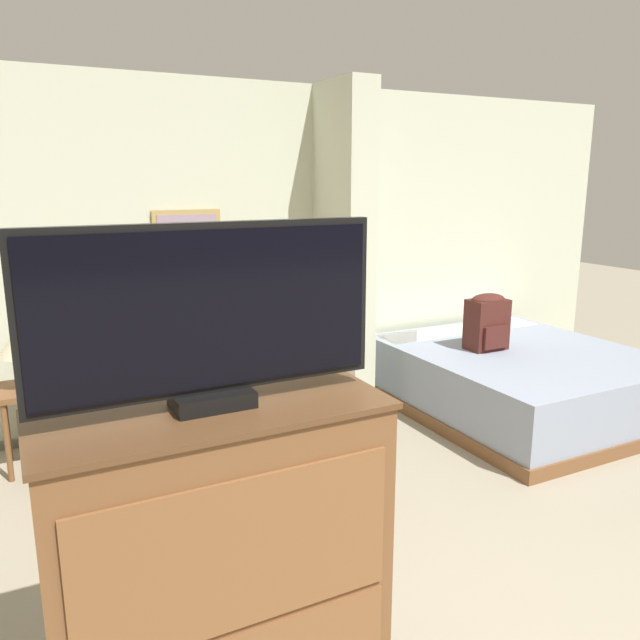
{
  "coord_description": "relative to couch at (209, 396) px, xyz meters",
  "views": [
    {
      "loc": [
        -1.76,
        -1.03,
        1.87
      ],
      "look_at": [
        -0.12,
        2.18,
        1.05
      ],
      "focal_mm": 35.0,
      "sensor_mm": 36.0,
      "label": 1
    }
  ],
  "objects": [
    {
      "name": "wall_back",
      "position": [
        0.51,
        0.48,
        0.99
      ],
      "size": [
        7.53,
        0.16,
        2.6
      ],
      "color": "beige",
      "rests_on": "ground_plane"
    },
    {
      "name": "side_table",
      "position": [
        -1.17,
        0.05,
        0.14
      ],
      "size": [
        0.41,
        0.41,
        0.55
      ],
      "color": "brown",
      "rests_on": "ground_plane"
    },
    {
      "name": "coffee_table",
      "position": [
        -0.1,
        -1.06,
        0.03
      ],
      "size": [
        0.71,
        0.45,
        0.39
      ],
      "color": "brown",
      "rests_on": "ground_plane"
    },
    {
      "name": "backpack",
      "position": [
        2.17,
        -0.5,
        0.44
      ],
      "size": [
        0.32,
        0.23,
        0.46
      ],
      "color": "#471E19",
      "rests_on": "bed"
    },
    {
      "name": "wall_partition_pillar",
      "position": [
        1.18,
        0.11,
        0.99
      ],
      "size": [
        0.24,
        0.63,
        2.6
      ],
      "color": "beige",
      "rests_on": "ground_plane"
    },
    {
      "name": "couch",
      "position": [
        0.0,
        0.0,
        0.0
      ],
      "size": [
        1.95,
        0.84,
        0.84
      ],
      "color": "gray",
      "rests_on": "ground_plane"
    },
    {
      "name": "table_lamp",
      "position": [
        -1.17,
        0.05,
        0.56
      ],
      "size": [
        0.35,
        0.35,
        0.47
      ],
      "color": "tan",
      "rests_on": "side_table"
    },
    {
      "name": "bed",
      "position": [
        2.41,
        -0.63,
        -0.05
      ],
      "size": [
        1.79,
        2.04,
        0.52
      ],
      "color": "brown",
      "rests_on": "ground_plane"
    },
    {
      "name": "tv_dresser",
      "position": [
        -0.73,
        -2.49,
        0.29
      ],
      "size": [
        1.07,
        0.48,
        1.19
      ],
      "color": "brown",
      "rests_on": "ground_plane"
    },
    {
      "name": "tv",
      "position": [
        -0.73,
        -2.49,
        1.17
      ],
      "size": [
        1.06,
        0.16,
        0.56
      ],
      "color": "black",
      "rests_on": "tv_dresser"
    }
  ]
}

